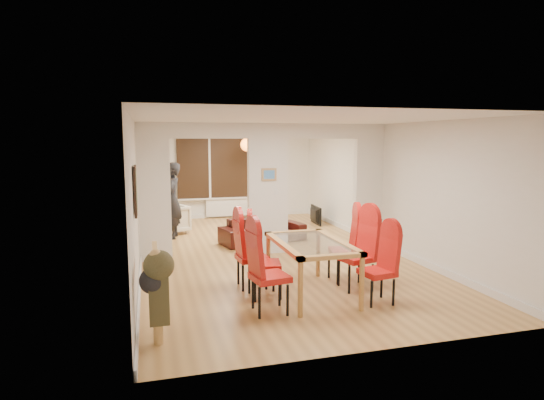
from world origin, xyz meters
name	(u,v)px	position (x,y,z in m)	size (l,w,h in m)	color
floor	(268,253)	(0.00, 0.00, 0.00)	(5.00, 9.00, 0.01)	tan
room_walls	(268,189)	(0.00, 0.00, 1.30)	(5.00, 9.00, 2.60)	silver
divider_wall	(268,189)	(0.00, 0.00, 1.30)	(5.00, 0.18, 2.60)	white
bay_window_blinds	(229,167)	(0.00, 4.44, 1.50)	(3.00, 0.08, 1.80)	black
radiator	(230,207)	(0.00, 4.40, 0.30)	(1.40, 0.08, 0.50)	white
pendant_light	(247,145)	(0.30, 3.30, 2.15)	(0.36, 0.36, 0.36)	orange
stair_newel	(156,283)	(-2.25, -3.20, 0.55)	(0.40, 1.20, 1.10)	tan
wall_poster	(135,191)	(-2.47, -2.40, 1.60)	(0.04, 0.52, 0.67)	gray
pillar_photo	(269,175)	(0.00, -0.10, 1.60)	(0.30, 0.03, 0.25)	#4C8CD8
dining_table	(310,268)	(-0.03, -2.58, 0.40)	(0.96, 1.71, 0.80)	#B88444
dining_chair_la	(270,270)	(-0.80, -3.11, 0.57)	(0.46, 0.46, 1.14)	red
dining_chair_lb	(265,259)	(-0.71, -2.51, 0.57)	(0.46, 0.46, 1.14)	red
dining_chair_lc	(252,252)	(-0.79, -2.02, 0.55)	(0.44, 0.44, 1.11)	red
dining_chair_ra	(377,267)	(0.75, -3.16, 0.52)	(0.42, 0.42, 1.04)	red
dining_chair_rb	(356,252)	(0.72, -2.53, 0.58)	(0.46, 0.46, 1.15)	red
dining_chair_rc	(344,247)	(0.72, -2.09, 0.56)	(0.45, 0.45, 1.11)	red
sofa	(263,230)	(0.13, 0.95, 0.28)	(1.88, 0.74, 0.55)	black
armchair	(170,219)	(-1.82, 2.47, 0.35)	(0.77, 0.75, 0.70)	#F1E6CC
person	(172,201)	(-1.78, 1.94, 0.88)	(0.42, 0.64, 1.77)	black
television	(313,215)	(2.00, 2.76, 0.25)	(0.11, 0.85, 0.49)	black
coffee_table	(259,225)	(0.44, 2.50, 0.10)	(0.89, 0.45, 0.21)	#362012
bottle	(261,215)	(0.51, 2.59, 0.34)	(0.07, 0.07, 0.26)	#143F19
bowl	(255,220)	(0.32, 2.56, 0.23)	(0.21, 0.21, 0.05)	#362012
shoes	(257,256)	(-0.32, -0.38, 0.05)	(0.26, 0.28, 0.11)	black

